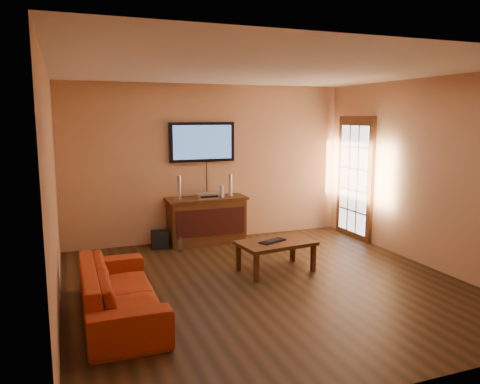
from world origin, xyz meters
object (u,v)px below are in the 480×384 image
speaker_right (230,186)px  bottle (180,244)px  av_receiver (207,196)px  coffee_table (276,245)px  game_console (222,191)px  speaker_left (179,188)px  subwoofer (160,239)px  media_console (207,220)px  sofa (119,282)px  television (202,142)px  keyboard (272,241)px

speaker_right → bottle: bearing=-161.3°
av_receiver → bottle: (-0.54, -0.26, -0.73)m
coffee_table → game_console: bearing=96.7°
speaker_left → subwoofer: size_ratio=1.43×
media_console → speaker_right: (0.44, 0.03, 0.57)m
media_console → sofa: bearing=-124.5°
television → media_console: bearing=-90.0°
sofa → subwoofer: sofa is taller
media_console → subwoofer: (-0.82, -0.01, -0.26)m
sofa → subwoofer: (0.93, 2.53, -0.25)m
media_console → speaker_right: size_ratio=3.62×
speaker_right → subwoofer: bearing=-178.2°
av_receiver → game_console: size_ratio=1.77×
media_console → av_receiver: (-0.01, -0.05, 0.43)m
coffee_table → keyboard: bearing=-177.6°
av_receiver → subwoofer: av_receiver is taller
sofa → keyboard: sofa is taller
television → sofa: television is taller
media_console → bottle: (-0.54, -0.31, -0.29)m
av_receiver → keyboard: 1.83m
sofa → av_receiver: size_ratio=5.52×
speaker_left → media_console: bearing=1.3°
speaker_left → television: bearing=26.0°
bottle → av_receiver: bearing=25.6°
speaker_right → keyboard: size_ratio=0.87×
television → av_receiver: bearing=-91.2°
television → bottle: 1.78m
media_console → coffee_table: size_ratio=1.23×
coffee_table → game_console: size_ratio=5.51×
coffee_table → av_receiver: av_receiver is taller
speaker_right → game_console: 0.20m
media_console → sofa: media_console is taller
media_console → game_console: (0.26, -0.02, 0.49)m
game_console → keyboard: 1.83m
coffee_table → game_console: 1.85m
speaker_right → av_receiver: bearing=-170.3°
game_console → keyboard: size_ratio=0.47×
speaker_right → television: bearing=156.7°
television → sofa: (-1.75, -2.76, -1.33)m
speaker_right → keyboard: bearing=-90.9°
coffee_table → subwoofer: bearing=126.1°
media_console → speaker_left: size_ratio=3.43×
keyboard → subwoofer: bearing=124.9°
speaker_right → media_console: bearing=-176.4°
game_console → subwoofer: 1.32m
subwoofer → bottle: subwoofer is taller
television → speaker_left: size_ratio=2.87×
speaker_left → keyboard: 2.05m
coffee_table → television: bearing=103.3°
sofa → speaker_right: (2.19, 2.57, 0.58)m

